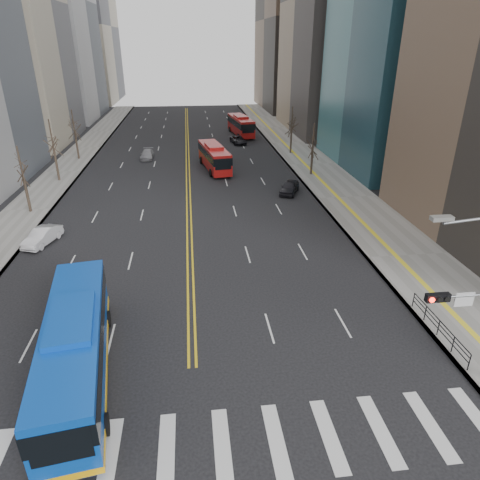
{
  "coord_description": "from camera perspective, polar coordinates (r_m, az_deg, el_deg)",
  "views": [
    {
      "loc": [
        0.44,
        -12.94,
        15.73
      ],
      "look_at": [
        3.39,
        12.19,
        4.04
      ],
      "focal_mm": 32.0,
      "sensor_mm": 36.0,
      "label": 1
    }
  ],
  "objects": [
    {
      "name": "pedestrian_railing",
      "position": [
        27.81,
        24.99,
        -10.28
      ],
      "size": [
        0.06,
        6.06,
        1.02
      ],
      "color": "black",
      "rests_on": "sidewalk_right"
    },
    {
      "name": "car_dark_far",
      "position": [
        75.04,
        -0.23,
        13.2
      ],
      "size": [
        2.72,
        4.84,
        1.28
      ],
      "primitive_type": "imported",
      "rotation": [
        0.0,
        0.0,
        0.14
      ],
      "color": "black",
      "rests_on": "ground"
    },
    {
      "name": "centerline",
      "position": [
        69.74,
        -7.03,
        11.59
      ],
      "size": [
        0.55,
        100.0,
        0.01
      ],
      "color": "gold",
      "rests_on": "ground"
    },
    {
      "name": "street_trees",
      "position": [
        49.31,
        -15.71,
        11.18
      ],
      "size": [
        35.2,
        47.2,
        7.6
      ],
      "color": "#32271E",
      "rests_on": "ground"
    },
    {
      "name": "car_silver",
      "position": [
        66.32,
        -12.28,
        11.09
      ],
      "size": [
        1.91,
        4.43,
        1.27
      ],
      "primitive_type": "imported",
      "rotation": [
        0.0,
        0.0,
        -0.03
      ],
      "color": "gray",
      "rests_on": "ground"
    },
    {
      "name": "car_dark_mid",
      "position": [
        49.58,
        6.61,
        7.01
      ],
      "size": [
        3.31,
        4.55,
        1.44
      ],
      "primitive_type": "imported",
      "rotation": [
        0.0,
        0.0,
        -0.43
      ],
      "color": "black",
      "rests_on": "ground"
    },
    {
      "name": "blue_bus",
      "position": [
        23.56,
        -21.08,
        -12.98
      ],
      "size": [
        4.53,
        13.06,
        3.71
      ],
      "color": "#0B43AF",
      "rests_on": "ground"
    },
    {
      "name": "car_white",
      "position": [
        40.26,
        -24.87,
        0.44
      ],
      "size": [
        2.7,
        4.42,
        1.38
      ],
      "primitive_type": "imported",
      "rotation": [
        0.0,
        0.0,
        -0.32
      ],
      "color": "silver",
      "rests_on": "ground"
    },
    {
      "name": "red_bus_far",
      "position": [
        82.16,
        0.09,
        15.17
      ],
      "size": [
        3.95,
        11.5,
        3.57
      ],
      "color": "#A21311",
      "rests_on": "ground"
    },
    {
      "name": "sidewalk_right",
      "position": [
        62.4,
        9.54,
        9.93
      ],
      "size": [
        7.0,
        130.0,
        0.15
      ],
      "primitive_type": "cube",
      "color": "gray",
      "rests_on": "ground"
    },
    {
      "name": "ground",
      "position": [
        20.38,
        -6.08,
        -25.92
      ],
      "size": [
        220.0,
        220.0,
        0.0
      ],
      "primitive_type": "plane",
      "color": "black"
    },
    {
      "name": "red_bus_near",
      "position": [
        58.91,
        -3.46,
        11.16
      ],
      "size": [
        4.01,
        10.82,
        3.37
      ],
      "color": "#A21311",
      "rests_on": "ground"
    },
    {
      "name": "sidewalk_left",
      "position": [
        62.37,
        -22.47,
        8.39
      ],
      "size": [
        5.0,
        130.0,
        0.15
      ],
      "primitive_type": "cube",
      "color": "gray",
      "rests_on": "ground"
    },
    {
      "name": "crosswalk",
      "position": [
        20.37,
        -6.09,
        -25.91
      ],
      "size": [
        26.7,
        4.0,
        0.01
      ],
      "color": "silver",
      "rests_on": "ground"
    }
  ]
}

